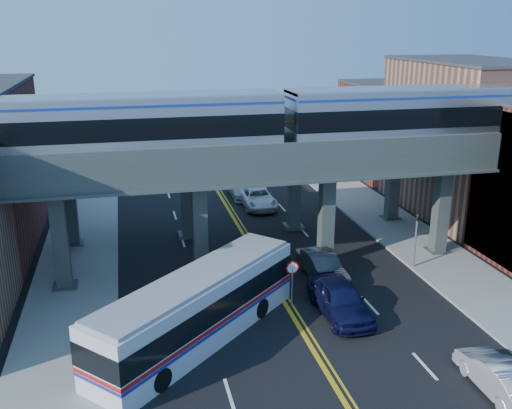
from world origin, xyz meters
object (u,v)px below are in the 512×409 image
Objects in this scene: car_lane_c at (257,198)px; car_lane_d at (241,189)px; transit_bus at (198,309)px; car_lane_a at (340,299)px; traffic_signal at (416,235)px; car_parked_curb at (498,376)px; stop_sign at (292,276)px; transit_train at (132,125)px; car_lane_b at (322,266)px.

car_lane_c is 3.23m from car_lane_d.
car_lane_a is at bearing -37.11° from transit_bus.
traffic_signal is 12.73m from car_parked_curb.
traffic_signal is at bearing 18.63° from stop_sign.
car_lane_a is (2.17, -1.61, -0.83)m from stop_sign.
car_lane_a is at bearing -36.59° from stop_sign.
transit_train is at bearing 145.45° from car_lane_a.
transit_train reaches higher than car_lane_d.
car_lane_b is at bearing -11.02° from transit_train.
transit_bus reaches higher than stop_sign.
traffic_signal reaches higher than car_lane_d.
traffic_signal is at bearing -65.27° from car_lane_c.
transit_bus is (-5.44, -2.39, -0.08)m from stop_sign.
transit_bus is at bearing -110.23° from car_lane_c.
car_lane_d is at bearing 90.39° from car_lane_a.
car_lane_d is (9.41, 15.97, -8.70)m from transit_train.
car_lane_c is at bearing -77.13° from car_lane_d.
car_lane_a reaches higher than car_parked_curb.
car_lane_a is 1.20× the size of car_parked_curb.
stop_sign is 5.95m from transit_bus.
stop_sign is 0.64× the size of traffic_signal.
car_lane_c is (10.17, 12.83, -8.66)m from transit_train.
transit_train reaches higher than car_lane_a.
transit_train is 9.22× the size of car_lane_c.
car_parked_curb is at bearing -81.93° from car_lane_d.
stop_sign is (7.91, -5.00, -7.68)m from transit_train.
car_lane_a is (7.61, 0.78, -0.76)m from transit_bus.
car_lane_b is at bearing 46.42° from stop_sign.
transit_train is 19.58× the size of stop_sign.
stop_sign is 0.58× the size of car_parked_curb.
car_lane_b is at bearing 81.05° from car_lane_a.
car_lane_a reaches higher than car_lane_c.
car_lane_d is (-1.28, 18.05, -0.06)m from car_lane_b.
traffic_signal is (8.90, 3.00, 0.54)m from stop_sign.
stop_sign is at bearing 142.11° from car_lane_a.
traffic_signal is 0.90× the size of car_parked_curb.
traffic_signal is 0.81× the size of car_lane_d.
car_lane_c is at bearing 82.77° from stop_sign.
transit_bus is at bearing -175.41° from car_lane_a.
traffic_signal is at bearing -3.29° from car_lane_b.
car_lane_d is (6.94, 23.36, -0.95)m from transit_bus.
car_lane_d is (-0.76, 3.13, -0.04)m from car_lane_c.
transit_train is 12.11m from stop_sign.
transit_bus reaches higher than car_lane_d.
car_lane_b is at bearing -10.12° from transit_bus.
transit_train reaches higher than car_lane_b.
transit_train is at bearing -127.79° from car_lane_c.
car_lane_d is (-0.67, 22.57, -0.19)m from car_lane_a.
car_lane_c is at bearing 51.59° from transit_train.
car_lane_b is (2.78, 2.92, -0.96)m from stop_sign.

